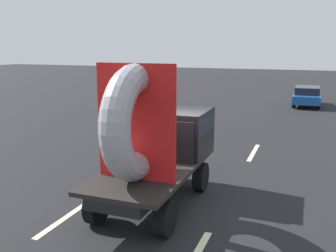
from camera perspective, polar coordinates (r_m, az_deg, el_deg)
ground_plane at (r=10.48m, az=0.49°, el=-10.67°), size 120.00×120.00×0.00m
flatbed_truck at (r=9.66m, az=-1.61°, el=-1.82°), size 2.02×4.59×3.69m
distant_sedan at (r=27.62m, az=20.30°, el=4.35°), size 1.74×4.07×1.33m
lane_dash_left_near at (r=9.60m, az=-15.43°, el=-13.33°), size 0.16×2.16×0.01m
lane_dash_left_far at (r=16.19m, az=1.02°, el=-2.43°), size 0.16×2.14×0.01m
lane_dash_right_far at (r=14.99m, az=12.84°, el=-3.92°), size 0.16×2.48×0.01m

